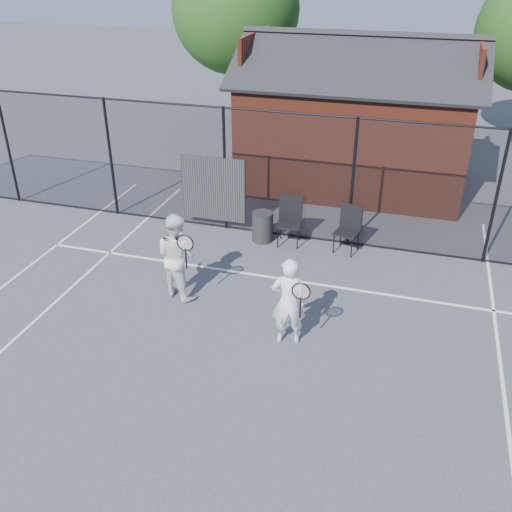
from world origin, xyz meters
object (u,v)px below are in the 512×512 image
(chair_right, at_px, (347,231))
(waste_bin, at_px, (263,227))
(chair_left, at_px, (289,222))
(player_back, at_px, (177,256))
(player_front, at_px, (289,301))
(clubhouse, at_px, (355,128))

(chair_right, distance_m, waste_bin, 1.98)
(chair_left, relative_size, waste_bin, 1.57)
(player_back, xyz_separation_m, chair_right, (2.91, 2.75, -0.35))
(player_front, relative_size, player_back, 0.94)
(clubhouse, height_order, waste_bin, clubhouse)
(chair_right, height_order, waste_bin, chair_right)
(clubhouse, relative_size, waste_bin, 9.07)
(player_back, height_order, chair_left, player_back)
(clubhouse, relative_size, chair_left, 5.76)
(chair_left, bearing_deg, clubhouse, 73.24)
(clubhouse, bearing_deg, chair_left, -100.55)
(clubhouse, xyz_separation_m, player_back, (-2.40, -7.15, -0.73))
(player_back, height_order, waste_bin, player_back)
(clubhouse, height_order, player_back, clubhouse)
(clubhouse, bearing_deg, player_back, -108.54)
(player_back, bearing_deg, player_front, -19.58)
(chair_left, bearing_deg, player_front, -82.85)
(chair_left, height_order, waste_bin, chair_left)
(player_back, relative_size, waste_bin, 2.45)
(clubhouse, height_order, player_front, clubhouse)
(clubhouse, xyz_separation_m, waste_bin, (-1.46, -4.40, -1.25))
(player_front, xyz_separation_m, chair_left, (-0.86, 3.62, -0.26))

